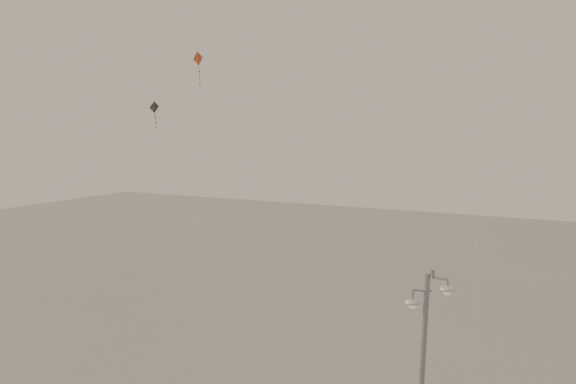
% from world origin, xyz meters
% --- Properties ---
extents(kite_3, '(2.07, 12.59, 18.33)m').
position_xyz_m(kite_3, '(-11.11, 6.96, 13.91)').
color(kite_3, '#9C3316').
rests_on(kite_3, ground).
extents(kite_6, '(1.63, 10.45, 15.73)m').
position_xyz_m(kite_6, '(-15.95, 9.59, 11.92)').
color(kite_6, black).
rests_on(kite_6, ground).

